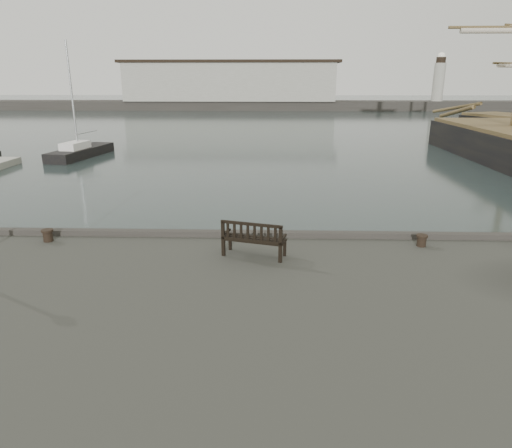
{
  "coord_description": "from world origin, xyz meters",
  "views": [
    {
      "loc": [
        1.08,
        -14.07,
        6.39
      ],
      "look_at": [
        0.66,
        -0.5,
        2.1
      ],
      "focal_mm": 32.0,
      "sensor_mm": 36.0,
      "label": 1
    }
  ],
  "objects_px": {
    "yacht_d": "(81,154)",
    "bollard_left": "(48,235)",
    "bollard_right": "(422,241)",
    "bench": "(254,245)"
  },
  "relations": [
    {
      "from": "bench",
      "to": "bollard_left",
      "type": "height_order",
      "value": "bench"
    },
    {
      "from": "yacht_d",
      "to": "bollard_left",
      "type": "bearing_deg",
      "value": -60.72
    },
    {
      "from": "yacht_d",
      "to": "bollard_right",
      "type": "bearing_deg",
      "value": -41.85
    },
    {
      "from": "bollard_left",
      "to": "yacht_d",
      "type": "relative_size",
      "value": 0.04
    },
    {
      "from": "bollard_right",
      "to": "yacht_d",
      "type": "bearing_deg",
      "value": 129.01
    },
    {
      "from": "bench",
      "to": "yacht_d",
      "type": "relative_size",
      "value": 0.19
    },
    {
      "from": "bollard_right",
      "to": "yacht_d",
      "type": "height_order",
      "value": "yacht_d"
    },
    {
      "from": "bollard_left",
      "to": "bench",
      "type": "bearing_deg",
      "value": -9.32
    },
    {
      "from": "bench",
      "to": "bollard_left",
      "type": "xyz_separation_m",
      "value": [
        -6.5,
        1.07,
        -0.14
      ]
    },
    {
      "from": "bench",
      "to": "bollard_right",
      "type": "relative_size",
      "value": 5.29
    }
  ]
}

